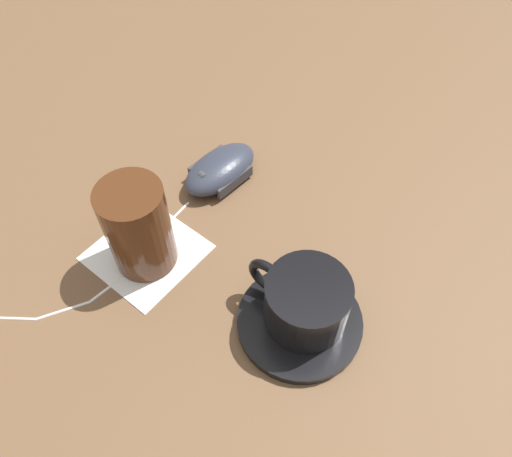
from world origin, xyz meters
name	(u,v)px	position (x,y,z in m)	size (l,w,h in m)	color
ground_plane	(252,260)	(0.00, 0.00, 0.00)	(3.00, 3.00, 0.00)	brown
saucer	(300,322)	(-0.07, 0.06, 0.01)	(0.13, 0.13, 0.01)	black
coffee_cup	(305,301)	(-0.07, 0.06, 0.04)	(0.11, 0.09, 0.06)	black
computer_mouse	(220,169)	(0.08, -0.11, 0.02)	(0.10, 0.12, 0.03)	#2D3342
mouse_cable	(30,295)	(0.22, 0.12, 0.00)	(0.30, 0.29, 0.00)	white
napkin_under_glass	(147,252)	(0.12, 0.03, 0.00)	(0.11, 0.11, 0.00)	white
drinking_glass	(138,227)	(0.12, 0.03, 0.06)	(0.07, 0.07, 0.11)	#4C2814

